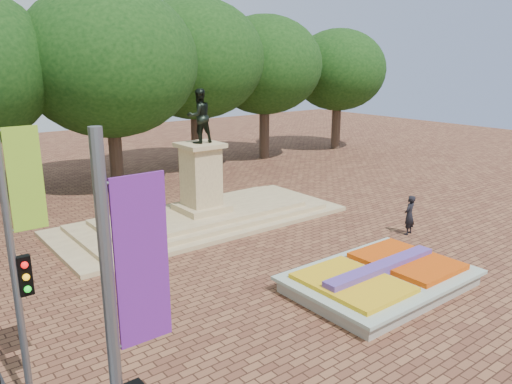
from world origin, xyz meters
TOP-DOWN VIEW (x-y plane):
  - ground at (0.00, 0.00)m, footprint 90.00×90.00m
  - flower_bed at (1.03, -2.00)m, footprint 6.30×4.30m
  - monument at (0.00, 8.00)m, footprint 14.00×6.00m
  - tree_row_back at (2.33, 18.00)m, footprint 44.80×8.80m
  - banner_poles at (-10.08, -1.31)m, footprint 0.88×11.17m
  - pedestrian at (6.46, 0.77)m, footprint 0.74×0.57m

SIDE VIEW (x-z plane):
  - ground at x=0.00m, z-range 0.00..0.00m
  - flower_bed at x=1.03m, z-range -0.08..0.83m
  - monument at x=0.00m, z-range -2.32..4.09m
  - pedestrian at x=6.46m, z-range 0.00..1.82m
  - banner_poles at x=-10.08m, z-range 0.38..7.38m
  - tree_row_back at x=2.33m, z-range 1.46..11.89m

